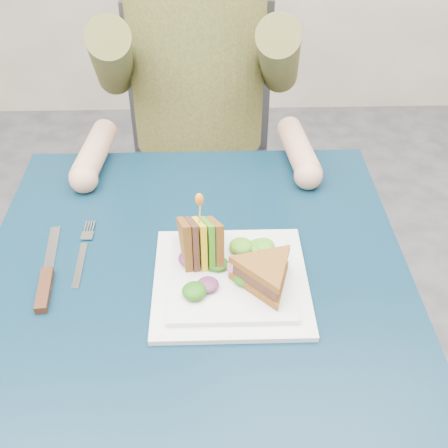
{
  "coord_description": "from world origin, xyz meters",
  "views": [
    {
      "loc": [
        0.03,
        -0.73,
        1.41
      ],
      "look_at": [
        0.05,
        -0.0,
        0.82
      ],
      "focal_mm": 45.0,
      "sensor_mm": 36.0,
      "label": 1
    }
  ],
  "objects_px": {
    "plate": "(231,280)",
    "sandwich_upright": "(201,243)",
    "diner": "(196,35)",
    "sandwich_flat": "(265,274)",
    "fork": "(83,254)",
    "knife": "(46,282)",
    "chair": "(200,145)",
    "table": "(197,295)"
  },
  "relations": [
    {
      "from": "plate",
      "to": "sandwich_upright",
      "type": "bearing_deg",
      "value": 137.84
    },
    {
      "from": "plate",
      "to": "sandwich_upright",
      "type": "distance_m",
      "value": 0.08
    },
    {
      "from": "sandwich_upright",
      "to": "diner",
      "type": "bearing_deg",
      "value": 91.03
    },
    {
      "from": "sandwich_flat",
      "to": "fork",
      "type": "relative_size",
      "value": 0.97
    },
    {
      "from": "fork",
      "to": "knife",
      "type": "xyz_separation_m",
      "value": [
        -0.05,
        -0.07,
        0.0
      ]
    },
    {
      "from": "chair",
      "to": "sandwich_upright",
      "type": "xyz_separation_m",
      "value": [
        0.01,
        -0.73,
        0.24
      ]
    },
    {
      "from": "diner",
      "to": "fork",
      "type": "xyz_separation_m",
      "value": [
        -0.2,
        -0.58,
        -0.18
      ]
    },
    {
      "from": "fork",
      "to": "sandwich_flat",
      "type": "bearing_deg",
      "value": -18.0
    },
    {
      "from": "chair",
      "to": "table",
      "type": "bearing_deg",
      "value": -90.0
    },
    {
      "from": "diner",
      "to": "sandwich_flat",
      "type": "distance_m",
      "value": 0.71
    },
    {
      "from": "sandwich_upright",
      "to": "plate",
      "type": "bearing_deg",
      "value": -42.16
    },
    {
      "from": "chair",
      "to": "diner",
      "type": "height_order",
      "value": "diner"
    },
    {
      "from": "knife",
      "to": "chair",
      "type": "bearing_deg",
      "value": 71.75
    },
    {
      "from": "plate",
      "to": "fork",
      "type": "height_order",
      "value": "plate"
    },
    {
      "from": "plate",
      "to": "sandwich_flat",
      "type": "bearing_deg",
      "value": -24.44
    },
    {
      "from": "table",
      "to": "sandwich_upright",
      "type": "relative_size",
      "value": 5.05
    },
    {
      "from": "sandwich_upright",
      "to": "table",
      "type": "bearing_deg",
      "value": 147.66
    },
    {
      "from": "knife",
      "to": "plate",
      "type": "bearing_deg",
      "value": -1.13
    },
    {
      "from": "chair",
      "to": "plate",
      "type": "distance_m",
      "value": 0.8
    },
    {
      "from": "table",
      "to": "fork",
      "type": "xyz_separation_m",
      "value": [
        -0.2,
        0.03,
        0.08
      ]
    },
    {
      "from": "chair",
      "to": "knife",
      "type": "xyz_separation_m",
      "value": [
        -0.25,
        -0.77,
        0.2
      ]
    },
    {
      "from": "table",
      "to": "plate",
      "type": "height_order",
      "value": "plate"
    },
    {
      "from": "table",
      "to": "sandwich_flat",
      "type": "xyz_separation_m",
      "value": [
        0.12,
        -0.08,
        0.12
      ]
    },
    {
      "from": "knife",
      "to": "sandwich_flat",
      "type": "bearing_deg",
      "value": -4.84
    },
    {
      "from": "table",
      "to": "plate",
      "type": "relative_size",
      "value": 2.88
    },
    {
      "from": "table",
      "to": "plate",
      "type": "xyz_separation_m",
      "value": [
        0.06,
        -0.05,
        0.09
      ]
    },
    {
      "from": "chair",
      "to": "sandwich_flat",
      "type": "height_order",
      "value": "chair"
    },
    {
      "from": "table",
      "to": "knife",
      "type": "bearing_deg",
      "value": -169.72
    },
    {
      "from": "sandwich_flat",
      "to": "sandwich_upright",
      "type": "height_order",
      "value": "sandwich_upright"
    },
    {
      "from": "chair",
      "to": "diner",
      "type": "distance_m",
      "value": 0.39
    },
    {
      "from": "table",
      "to": "fork",
      "type": "height_order",
      "value": "fork"
    },
    {
      "from": "diner",
      "to": "knife",
      "type": "height_order",
      "value": "diner"
    },
    {
      "from": "chair",
      "to": "sandwich_flat",
      "type": "bearing_deg",
      "value": -81.74
    },
    {
      "from": "sandwich_flat",
      "to": "knife",
      "type": "relative_size",
      "value": 0.79
    },
    {
      "from": "sandwich_upright",
      "to": "fork",
      "type": "xyz_separation_m",
      "value": [
        -0.21,
        0.03,
        -0.05
      ]
    },
    {
      "from": "diner",
      "to": "sandwich_upright",
      "type": "relative_size",
      "value": 5.02
    },
    {
      "from": "chair",
      "to": "diner",
      "type": "relative_size",
      "value": 1.25
    },
    {
      "from": "plate",
      "to": "sandwich_upright",
      "type": "height_order",
      "value": "sandwich_upright"
    },
    {
      "from": "sandwich_upright",
      "to": "knife",
      "type": "xyz_separation_m",
      "value": [
        -0.26,
        -0.04,
        -0.05
      ]
    },
    {
      "from": "table",
      "to": "diner",
      "type": "bearing_deg",
      "value": 90.0
    },
    {
      "from": "fork",
      "to": "chair",
      "type": "bearing_deg",
      "value": 73.67
    },
    {
      "from": "sandwich_flat",
      "to": "knife",
      "type": "height_order",
      "value": "sandwich_flat"
    }
  ]
}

